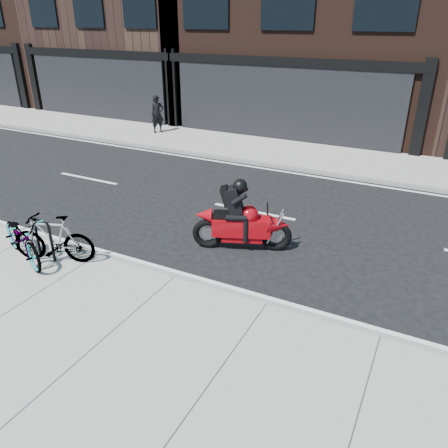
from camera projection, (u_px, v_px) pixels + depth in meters
The scene contains 8 objects.
ground at pixel (220, 242), 10.45m from camera, with size 120.00×120.00×0.00m, color black.
sidewalk_near at pixel (63, 379), 6.40m from camera, with size 60.00×6.00×0.13m, color gray.
sidewalk_far at pixel (314, 156), 16.65m from camera, with size 60.00×3.50×0.13m, color gray.
bike_rack at pixel (44, 236), 9.25m from camera, with size 0.54×0.11×0.91m.
bicycle_front at pixel (22, 238), 9.20m from camera, with size 0.69×1.97×1.03m, color gray.
bicycle_rear at pixel (53, 239), 9.14m from camera, with size 0.50×1.78×1.07m, color gray.
motorcycle at pixel (246, 222), 9.84m from camera, with size 2.18×1.12×1.71m.
pedestrian at pixel (157, 114), 19.47m from camera, with size 0.60×0.39×1.63m, color black.
Camera 1 is at (4.30, -8.20, 4.86)m, focal length 35.00 mm.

